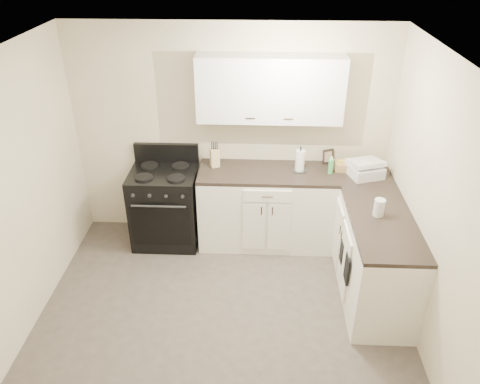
{
  "coord_description": "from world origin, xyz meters",
  "views": [
    {
      "loc": [
        0.32,
        -3.15,
        3.35
      ],
      "look_at": [
        0.14,
        0.85,
        1.04
      ],
      "focal_mm": 35.0,
      "sensor_mm": 36.0,
      "label": 1
    }
  ],
  "objects_px": {
    "knife_block": "(215,158)",
    "wicker_basket": "(347,166)",
    "paper_towel": "(300,161)",
    "stove": "(166,207)",
    "countertop_grill": "(365,170)"
  },
  "relations": [
    {
      "from": "knife_block",
      "to": "paper_towel",
      "type": "relative_size",
      "value": 0.86
    },
    {
      "from": "knife_block",
      "to": "countertop_grill",
      "type": "bearing_deg",
      "value": -25.96
    },
    {
      "from": "knife_block",
      "to": "wicker_basket",
      "type": "distance_m",
      "value": 1.49
    },
    {
      "from": "stove",
      "to": "countertop_grill",
      "type": "relative_size",
      "value": 2.72
    },
    {
      "from": "knife_block",
      "to": "countertop_grill",
      "type": "distance_m",
      "value": 1.67
    },
    {
      "from": "stove",
      "to": "wicker_basket",
      "type": "xyz_separation_m",
      "value": [
        2.07,
        0.1,
        0.52
      ]
    },
    {
      "from": "countertop_grill",
      "to": "wicker_basket",
      "type": "bearing_deg",
      "value": 124.37
    },
    {
      "from": "wicker_basket",
      "to": "countertop_grill",
      "type": "bearing_deg",
      "value": -37.0
    },
    {
      "from": "knife_block",
      "to": "wicker_basket",
      "type": "height_order",
      "value": "knife_block"
    },
    {
      "from": "knife_block",
      "to": "paper_towel",
      "type": "height_order",
      "value": "paper_towel"
    },
    {
      "from": "countertop_grill",
      "to": "paper_towel",
      "type": "bearing_deg",
      "value": 154.34
    },
    {
      "from": "stove",
      "to": "knife_block",
      "type": "xyz_separation_m",
      "value": [
        0.58,
        0.13,
        0.59
      ]
    },
    {
      "from": "paper_towel",
      "to": "knife_block",
      "type": "bearing_deg",
      "value": 175.96
    },
    {
      "from": "stove",
      "to": "countertop_grill",
      "type": "xyz_separation_m",
      "value": [
        2.25,
        -0.02,
        0.54
      ]
    },
    {
      "from": "stove",
      "to": "knife_block",
      "type": "height_order",
      "value": "knife_block"
    }
  ]
}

